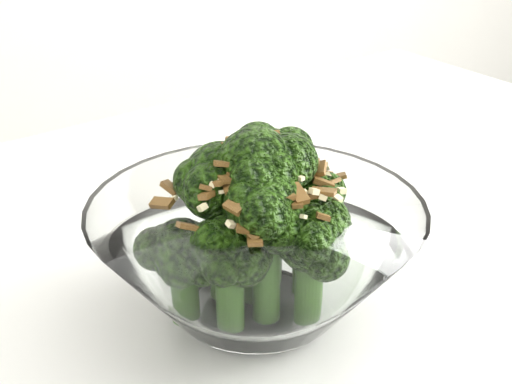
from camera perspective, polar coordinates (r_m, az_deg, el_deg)
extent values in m
cube|color=white|center=(0.53, -3.89, -12.30)|extent=(1.41, 1.19, 0.04)
cylinder|color=white|center=(1.25, 8.91, -8.61)|extent=(0.04, 0.04, 0.71)
cylinder|color=white|center=(0.54, 0.00, -8.49)|extent=(0.09, 0.09, 0.01)
cylinder|color=#2C5416|center=(0.51, 0.00, -3.86)|extent=(0.02, 0.02, 0.08)
sphere|color=#264C0E|center=(0.49, 0.00, 1.79)|extent=(0.05, 0.05, 0.05)
cylinder|color=#2C5416|center=(0.56, -0.72, -3.39)|extent=(0.02, 0.02, 0.04)
sphere|color=#264C0E|center=(0.55, -0.74, -0.47)|extent=(0.04, 0.04, 0.04)
cylinder|color=#2C5416|center=(0.53, 3.67, -4.62)|extent=(0.02, 0.02, 0.06)
sphere|color=#264C0E|center=(0.51, 3.79, -0.75)|extent=(0.04, 0.04, 0.04)
cylinder|color=#2C5416|center=(0.49, -1.90, -7.69)|extent=(0.02, 0.02, 0.05)
sphere|color=#264C0E|center=(0.47, -1.96, -4.12)|extent=(0.04, 0.04, 0.04)
cylinder|color=#2C5416|center=(0.51, -5.19, -7.33)|extent=(0.02, 0.02, 0.04)
sphere|color=#264C0E|center=(0.49, -5.33, -4.37)|extent=(0.04, 0.04, 0.04)
cylinder|color=#2C5416|center=(0.52, -2.42, -4.09)|extent=(0.02, 0.02, 0.07)
sphere|color=#264C0E|center=(0.50, -2.53, 0.89)|extent=(0.05, 0.05, 0.05)
cylinder|color=#2C5416|center=(0.56, 3.63, -3.67)|extent=(0.02, 0.02, 0.04)
sphere|color=#264C0E|center=(0.54, 3.73, -0.84)|extent=(0.04, 0.04, 0.04)
cylinder|color=#2C5416|center=(0.50, 3.85, -7.04)|extent=(0.02, 0.02, 0.05)
sphere|color=#264C0E|center=(0.48, 3.98, -3.36)|extent=(0.04, 0.04, 0.04)
cylinder|color=#2C5416|center=(0.53, 0.98, -2.94)|extent=(0.02, 0.02, 0.08)
sphere|color=#264C0E|center=(0.51, 1.03, 2.05)|extent=(0.05, 0.05, 0.05)
cylinder|color=#2C5416|center=(0.50, 0.76, -5.90)|extent=(0.02, 0.02, 0.07)
sphere|color=#264C0E|center=(0.47, 0.80, -1.02)|extent=(0.05, 0.05, 0.05)
cube|color=olive|center=(0.54, -3.56, 2.22)|extent=(0.01, 0.02, 0.01)
cube|color=olive|center=(0.45, 0.24, -2.91)|extent=(0.02, 0.01, 0.01)
cube|color=olive|center=(0.46, 2.24, -0.21)|extent=(0.01, 0.01, 0.00)
cube|color=olive|center=(0.50, 1.30, 3.18)|extent=(0.01, 0.01, 0.01)
cube|color=olive|center=(0.53, -3.61, 2.38)|extent=(0.01, 0.02, 0.00)
cube|color=olive|center=(0.53, 3.80, 2.06)|extent=(0.02, 0.01, 0.01)
cube|color=olive|center=(0.50, 0.13, 3.98)|extent=(0.01, 0.02, 0.01)
cube|color=olive|center=(0.47, -2.99, 0.68)|extent=(0.01, 0.02, 0.01)
cube|color=olive|center=(0.47, -2.40, 2.06)|extent=(0.01, 0.01, 0.01)
cube|color=olive|center=(0.46, -2.04, 0.39)|extent=(0.01, 0.02, 0.01)
cube|color=olive|center=(0.52, -0.82, 3.35)|extent=(0.01, 0.01, 0.01)
cube|color=olive|center=(0.46, -4.95, -2.52)|extent=(0.01, 0.01, 0.01)
cube|color=olive|center=(0.52, 5.82, 1.06)|extent=(0.02, 0.01, 0.01)
cube|color=olive|center=(0.47, -1.36, 1.01)|extent=(0.01, 0.02, 0.01)
cube|color=olive|center=(0.46, 2.89, -0.66)|extent=(0.01, 0.01, 0.00)
cube|color=olive|center=(0.47, -3.72, 0.38)|extent=(0.01, 0.02, 0.01)
cube|color=olive|center=(0.47, 3.76, -0.23)|extent=(0.01, 0.01, 0.00)
cube|color=olive|center=(0.46, -3.50, -0.18)|extent=(0.01, 0.01, 0.01)
cube|color=olive|center=(0.49, 1.72, 3.80)|extent=(0.01, 0.01, 0.01)
cube|color=olive|center=(0.50, 4.66, 1.70)|extent=(0.01, 0.01, 0.01)
cube|color=olive|center=(0.46, 0.30, 0.41)|extent=(0.02, 0.02, 0.01)
cube|color=olive|center=(0.53, 3.75, 1.78)|extent=(0.01, 0.01, 0.01)
cube|color=olive|center=(0.49, -1.83, 3.22)|extent=(0.01, 0.01, 0.01)
cube|color=olive|center=(0.44, -0.08, -3.69)|extent=(0.01, 0.01, 0.01)
cube|color=olive|center=(0.50, -1.63, 3.56)|extent=(0.01, 0.01, 0.01)
cube|color=olive|center=(0.49, 3.72, 2.10)|extent=(0.02, 0.01, 0.01)
cube|color=olive|center=(0.50, 5.42, 0.78)|extent=(0.01, 0.01, 0.01)
cube|color=olive|center=(0.46, 4.84, -1.74)|extent=(0.01, 0.02, 0.01)
cube|color=olive|center=(0.47, -2.28, 1.01)|extent=(0.01, 0.01, 0.01)
cube|color=olive|center=(0.52, -0.12, 3.03)|extent=(0.02, 0.01, 0.01)
cube|color=olive|center=(0.50, 1.09, 4.09)|extent=(0.01, 0.01, 0.01)
cube|color=olive|center=(0.46, 3.03, -0.15)|extent=(0.01, 0.02, 0.01)
cube|color=olive|center=(0.47, 4.90, 0.04)|extent=(0.02, 0.02, 0.00)
cube|color=olive|center=(0.53, 4.85, 1.44)|extent=(0.02, 0.01, 0.01)
cube|color=olive|center=(0.54, -3.37, 2.00)|extent=(0.01, 0.02, 0.01)
cube|color=olive|center=(0.48, -1.25, 3.53)|extent=(0.01, 0.01, 0.01)
cube|color=olive|center=(0.49, 2.09, 2.97)|extent=(0.01, 0.02, 0.00)
cube|color=olive|center=(0.50, -6.21, 0.30)|extent=(0.01, 0.01, 0.01)
cube|color=olive|center=(0.46, 1.63, 0.34)|extent=(0.01, 0.01, 0.01)
cube|color=olive|center=(0.50, -1.45, 3.72)|extent=(0.01, 0.01, 0.01)
cube|color=olive|center=(0.51, 3.00, 2.68)|extent=(0.01, 0.01, 0.01)
cube|color=olive|center=(0.45, -1.53, -1.05)|extent=(0.01, 0.02, 0.01)
cube|color=olive|center=(0.52, 4.09, 2.13)|extent=(0.01, 0.01, 0.00)
cube|color=olive|center=(0.50, -3.22, 2.67)|extent=(0.01, 0.02, 0.01)
cube|color=olive|center=(0.48, -6.86, -0.80)|extent=(0.02, 0.02, 0.01)
cube|color=olive|center=(0.45, -0.76, -2.75)|extent=(0.01, 0.01, 0.01)
cube|color=olive|center=(0.49, 4.91, 0.68)|extent=(0.02, 0.01, 0.01)
cube|color=beige|center=(0.51, 2.77, 3.06)|extent=(0.01, 0.01, 0.00)
cube|color=beige|center=(0.51, 6.00, 0.58)|extent=(0.01, 0.01, 0.01)
cube|color=beige|center=(0.47, -0.97, 2.89)|extent=(0.01, 0.01, 0.00)
cube|color=beige|center=(0.47, 0.44, 3.11)|extent=(0.01, 0.01, 0.00)
cube|color=beige|center=(0.47, -2.56, 0.87)|extent=(0.00, 0.01, 0.00)
cube|color=beige|center=(0.47, 4.86, -0.40)|extent=(0.01, 0.01, 0.01)
cube|color=beige|center=(0.52, 1.74, 2.92)|extent=(0.00, 0.00, 0.00)
cube|color=beige|center=(0.53, 4.36, 1.90)|extent=(0.00, 0.00, 0.00)
cube|color=beige|center=(0.51, 5.08, 1.87)|extent=(0.01, 0.01, 0.01)
cube|color=beige|center=(0.50, 1.12, 3.91)|extent=(0.01, 0.01, 0.01)
cube|color=beige|center=(0.50, 1.40, 3.65)|extent=(0.01, 0.01, 0.01)
cube|color=beige|center=(0.46, 3.48, -1.79)|extent=(0.01, 0.01, 0.00)
cube|color=beige|center=(0.45, -1.86, -2.35)|extent=(0.01, 0.01, 0.01)
cube|color=beige|center=(0.48, -5.97, -0.46)|extent=(0.01, 0.01, 0.00)
cube|color=beige|center=(0.46, -3.14, 0.56)|extent=(0.01, 0.01, 0.00)
cube|color=beige|center=(0.48, 0.37, 4.16)|extent=(0.00, 0.00, 0.00)
cube|color=beige|center=(0.47, 3.30, 0.99)|extent=(0.00, 0.00, 0.00)
cube|color=beige|center=(0.47, 4.26, 0.04)|extent=(0.01, 0.01, 0.01)
cube|color=beige|center=(0.51, 5.21, 1.13)|extent=(0.01, 0.01, 0.01)
cube|color=beige|center=(0.51, -2.22, 3.50)|extent=(0.01, 0.01, 0.01)
cube|color=beige|center=(0.48, 5.96, -0.51)|extent=(0.01, 0.01, 0.00)
cube|color=beige|center=(0.49, -4.30, 1.91)|extent=(0.01, 0.01, 0.01)
cube|color=beige|center=(0.52, 2.63, 2.52)|extent=(0.00, 0.00, 0.00)
cube|color=beige|center=(0.54, -1.75, 2.84)|extent=(0.01, 0.00, 0.00)
cube|color=beige|center=(0.47, 0.88, 1.99)|extent=(0.01, 0.01, 0.00)
cube|color=beige|center=(0.46, 3.53, 0.01)|extent=(0.00, 0.00, 0.00)
cube|color=beige|center=(0.50, 6.23, 0.10)|extent=(0.01, 0.01, 0.00)
cube|color=beige|center=(0.46, -3.91, -1.12)|extent=(0.01, 0.01, 0.01)
cube|color=beige|center=(0.51, -2.92, 2.72)|extent=(0.01, 0.00, 0.00)
cube|color=beige|center=(0.54, 1.76, 2.39)|extent=(0.01, 0.01, 0.00)
cube|color=beige|center=(0.51, 1.42, 3.60)|extent=(0.01, 0.01, 0.00)
cube|color=beige|center=(0.46, -2.54, 0.00)|extent=(0.00, 0.00, 0.00)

